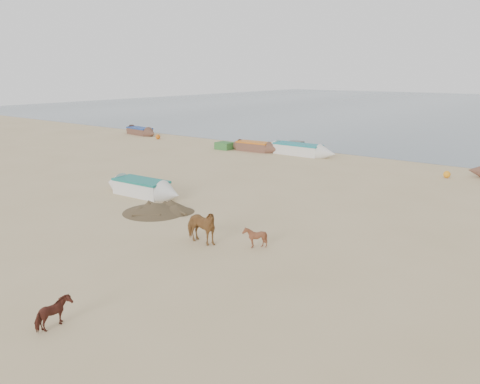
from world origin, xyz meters
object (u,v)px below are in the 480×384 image
(calf_right, at_px, (55,314))
(calf_front, at_px, (255,237))
(cow_adult, at_px, (200,226))
(near_canoe, at_px, (141,187))

(calf_right, bearing_deg, calf_front, -33.09)
(cow_adult, relative_size, near_canoe, 0.31)
(cow_adult, height_order, near_canoe, cow_adult)
(calf_right, xyz_separation_m, near_canoe, (-8.67, 10.50, 0.02))
(calf_front, height_order, near_canoe, near_canoe)
(cow_adult, xyz_separation_m, calf_front, (1.94, 0.92, -0.28))
(calf_front, xyz_separation_m, calf_right, (-0.79, -7.87, -0.01))
(cow_adult, bearing_deg, calf_front, -64.09)
(cow_adult, distance_m, calf_right, 7.05)
(calf_front, relative_size, near_canoe, 0.16)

